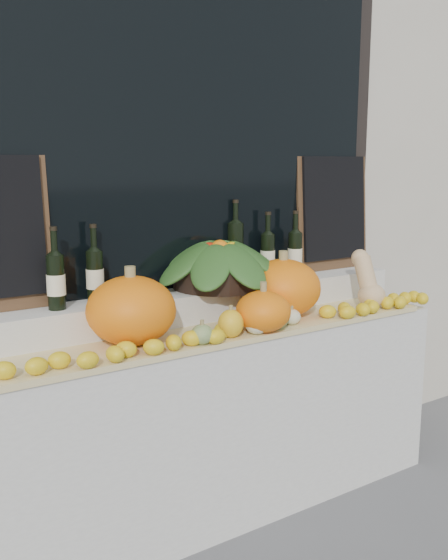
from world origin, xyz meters
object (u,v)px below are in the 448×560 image
at_px(butternut_squash, 368,282).
at_px(wine_bottle_tall, 235,251).
at_px(produce_bowl, 220,264).
at_px(pumpkin_right, 283,288).
at_px(pumpkin_left, 131,310).

xyz_separation_m(butternut_squash, wine_bottle_tall, (-0.57, 0.36, 0.16)).
distance_m(butternut_squash, produce_bowl, 0.78).
relative_size(pumpkin_right, butternut_squash, 1.26).
height_order(produce_bowl, wine_bottle_tall, wine_bottle_tall).
relative_size(butternut_squash, wine_bottle_tall, 0.70).
relative_size(pumpkin_left, wine_bottle_tall, 0.89).
relative_size(butternut_squash, produce_bowl, 0.42).
distance_m(pumpkin_left, butternut_squash, 1.29).
bearing_deg(pumpkin_right, wine_bottle_tall, 107.13).
relative_size(produce_bowl, wine_bottle_tall, 1.69).
relative_size(pumpkin_left, pumpkin_right, 1.00).
xyz_separation_m(butternut_squash, produce_bowl, (-0.72, 0.28, 0.12)).
relative_size(pumpkin_left, produce_bowl, 0.53).
relative_size(pumpkin_right, wine_bottle_tall, 0.89).
height_order(pumpkin_left, wine_bottle_tall, wine_bottle_tall).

